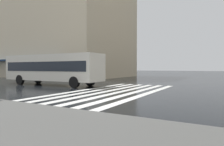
{
  "coord_description": "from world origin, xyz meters",
  "views": [
    {
      "loc": [
        -9.11,
        -4.83,
        1.74
      ],
      "look_at": [
        3.09,
        2.04,
        1.37
      ],
      "focal_mm": 32.5,
      "sensor_mm": 36.0,
      "label": 1
    }
  ],
  "objects": [
    {
      "name": "ground_plane",
      "position": [
        0.0,
        0.0,
        0.0
      ],
      "size": [
        220.0,
        220.0,
        0.0
      ],
      "primitive_type": "plane",
      "color": "black"
    },
    {
      "name": "zebra_crossing",
      "position": [
        4.0,
        2.28,
        0.0
      ],
      "size": [
        13.0,
        5.5,
        0.01
      ],
      "color": "silver",
      "rests_on": "ground_plane"
    },
    {
      "name": "haussmann_block_mid",
      "position": [
        21.1,
        25.98,
        10.44
      ],
      "size": [
        18.42,
        29.63,
        21.32
      ],
      "color": "beige",
      "rests_on": "ground_plane"
    },
    {
      "name": "city_bus",
      "position": [
        5.5,
        10.28,
        1.76
      ],
      "size": [
        2.6,
        11.0,
        3.0
      ],
      "color": "beige",
      "rests_on": "ground_plane"
    }
  ]
}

